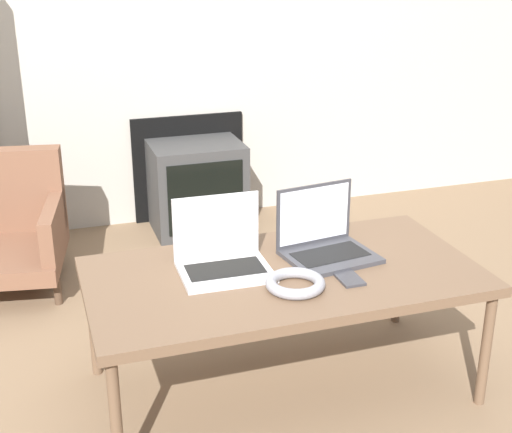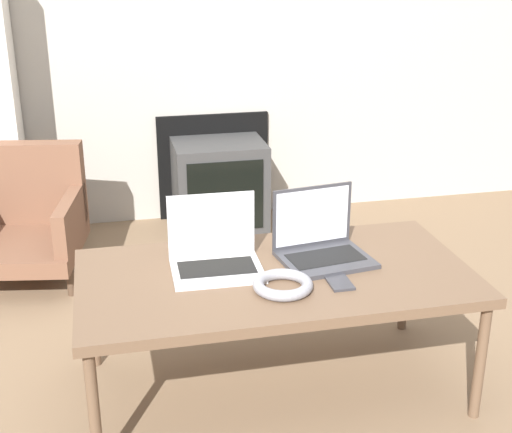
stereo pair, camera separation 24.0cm
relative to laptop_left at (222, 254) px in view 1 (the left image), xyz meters
name	(u,v)px [view 1 (the left image)]	position (x,y,z in m)	size (l,w,h in m)	color
ground_plane	(295,408)	(0.19, -0.22, -0.51)	(14.00, 14.00, 0.00)	#7A6047
table	(284,280)	(0.19, -0.09, -0.08)	(1.33, 0.68, 0.46)	brown
laptop_left	(222,254)	(0.00, 0.00, 0.00)	(0.31, 0.25, 0.24)	silver
laptop_right	(324,241)	(0.38, 0.00, 0.00)	(0.33, 0.28, 0.24)	#38383D
headphones	(296,284)	(0.18, -0.22, -0.03)	(0.19, 0.19, 0.04)	gray
phone	(348,278)	(0.37, -0.21, -0.05)	(0.07, 0.13, 0.01)	#333338
tv	(197,187)	(0.27, 1.48, -0.27)	(0.49, 0.38, 0.49)	#383838
armchair	(4,226)	(-0.73, 1.13, -0.24)	(0.62, 0.65, 0.60)	brown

